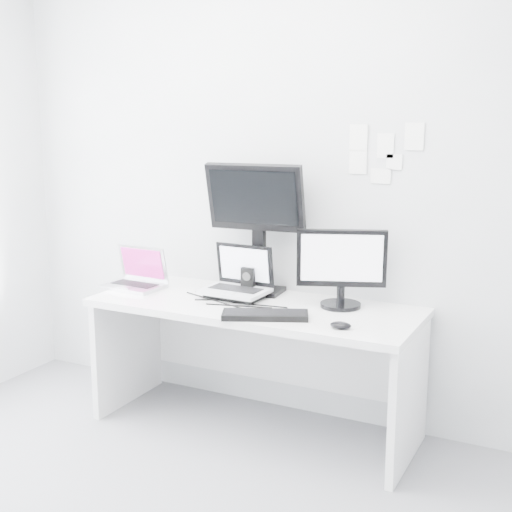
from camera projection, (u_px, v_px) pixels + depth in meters
name	position (u px, v px, depth m)	size (l,w,h in m)	color
back_wall	(282.00, 184.00, 3.97)	(3.60, 3.60, 0.00)	silver
desk	(254.00, 367.00, 3.86)	(1.80, 0.70, 0.73)	white
macbook	(132.00, 267.00, 4.10)	(0.34, 0.26, 0.26)	#B3B4B9
speaker	(250.00, 280.00, 3.98)	(0.08, 0.08, 0.16)	black
dell_laptop	(234.00, 272.00, 3.87)	(0.36, 0.28, 0.30)	silver
rear_monitor	(257.00, 227.00, 3.95)	(0.56, 0.20, 0.77)	black
samsung_monitor	(341.00, 267.00, 3.68)	(0.47, 0.22, 0.44)	black
keyboard	(265.00, 315.00, 3.52)	(0.43, 0.15, 0.03)	black
mouse	(341.00, 325.00, 3.34)	(0.10, 0.07, 0.03)	black
wall_note_0	(358.00, 138.00, 3.71)	(0.10, 0.00, 0.14)	white
wall_note_1	(385.00, 146.00, 3.65)	(0.09, 0.00, 0.13)	white
wall_note_2	(414.00, 136.00, 3.58)	(0.10, 0.00, 0.14)	white
wall_note_3	(381.00, 176.00, 3.69)	(0.11, 0.00, 0.08)	white
wall_note_4	(358.00, 162.00, 3.74)	(0.10, 0.00, 0.12)	white
wall_note_5	(394.00, 162.00, 3.65)	(0.08, 0.00, 0.08)	white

